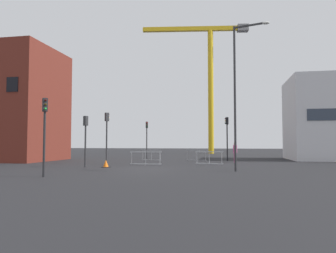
# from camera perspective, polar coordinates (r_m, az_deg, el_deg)

# --- Properties ---
(ground) EXTENTS (160.00, 160.00, 0.00)m
(ground) POSITION_cam_1_polar(r_m,az_deg,el_deg) (21.49, -3.80, -7.64)
(ground) COLOR black
(brick_building) EXTENTS (7.71, 7.88, 11.10)m
(brick_building) POSITION_cam_1_polar(r_m,az_deg,el_deg) (35.53, -25.25, 3.47)
(brick_building) COLOR maroon
(brick_building) RESTS_ON ground
(construction_crane) EXTENTS (17.65, 3.30, 21.50)m
(construction_crane) POSITION_cam_1_polar(r_m,az_deg,el_deg) (54.82, 7.14, 10.46)
(construction_crane) COLOR gold
(construction_crane) RESTS_ON ground
(streetlamp_tall) EXTENTS (2.15, 0.73, 9.13)m
(streetlamp_tall) POSITION_cam_1_polar(r_m,az_deg,el_deg) (20.55, 12.46, 7.08)
(streetlamp_tall) COLOR #2D2D30
(streetlamp_tall) RESTS_ON ground
(traffic_light_far) EXTENTS (0.32, 0.39, 4.14)m
(traffic_light_far) POSITION_cam_1_polar(r_m,az_deg,el_deg) (35.85, -3.80, -1.32)
(traffic_light_far) COLOR #2D2D30
(traffic_light_far) RESTS_ON ground
(traffic_light_near) EXTENTS (0.39, 0.34, 3.73)m
(traffic_light_near) POSITION_cam_1_polar(r_m,az_deg,el_deg) (24.08, -14.48, -1.05)
(traffic_light_near) COLOR #2D2D30
(traffic_light_near) RESTS_ON ground
(traffic_light_corner) EXTENTS (0.37, 0.25, 4.26)m
(traffic_light_corner) POSITION_cam_1_polar(r_m,az_deg,el_deg) (31.60, 10.46, -0.93)
(traffic_light_corner) COLOR black
(traffic_light_corner) RESTS_ON ground
(traffic_light_median) EXTENTS (0.36, 0.38, 4.27)m
(traffic_light_median) POSITION_cam_1_polar(r_m,az_deg,el_deg) (26.99, -10.84, -0.58)
(traffic_light_median) COLOR #2D2D30
(traffic_light_median) RESTS_ON ground
(traffic_light_crosswalk) EXTENTS (0.37, 0.37, 4.11)m
(traffic_light_crosswalk) POSITION_cam_1_polar(r_m,az_deg,el_deg) (17.88, -21.11, 0.42)
(traffic_light_crosswalk) COLOR #232326
(traffic_light_crosswalk) RESTS_ON ground
(pedestrian_walking) EXTENTS (0.34, 0.34, 1.81)m
(pedestrian_walking) POSITION_cam_1_polar(r_m,az_deg,el_deg) (29.16, 11.86, -4.25)
(pedestrian_walking) COLOR #D14C8C
(pedestrian_walking) RESTS_ON ground
(safety_barrier_mid_span) EXTENTS (1.90, 0.30, 1.08)m
(safety_barrier_mid_span) POSITION_cam_1_polar(r_m,az_deg,el_deg) (31.58, -2.97, -5.11)
(safety_barrier_mid_span) COLOR gray
(safety_barrier_mid_span) RESTS_ON ground
(safety_barrier_left_run) EXTENTS (1.96, 0.16, 1.08)m
(safety_barrier_left_run) POSITION_cam_1_polar(r_m,az_deg,el_deg) (31.03, 5.09, -5.14)
(safety_barrier_left_run) COLOR gray
(safety_barrier_left_run) RESTS_ON ground
(safety_barrier_front) EXTENTS (2.21, 0.09, 1.08)m
(safety_barrier_front) POSITION_cam_1_polar(r_m,az_deg,el_deg) (26.06, 7.36, -5.55)
(safety_barrier_front) COLOR #B2B5BA
(safety_barrier_front) RESTS_ON ground
(safety_barrier_rear) EXTENTS (2.55, 0.18, 1.08)m
(safety_barrier_rear) POSITION_cam_1_polar(r_m,az_deg,el_deg) (25.55, -3.99, -5.62)
(safety_barrier_rear) COLOR #B2B5BA
(safety_barrier_rear) RESTS_ON ground
(traffic_cone_on_verge) EXTENTS (0.53, 0.53, 0.54)m
(traffic_cone_on_verge) POSITION_cam_1_polar(r_m,az_deg,el_deg) (23.76, -11.00, -6.54)
(traffic_cone_on_verge) COLOR black
(traffic_cone_on_verge) RESTS_ON ground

